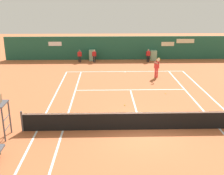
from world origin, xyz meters
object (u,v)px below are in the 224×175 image
(player_on_baseline, at_px, (157,67))
(ball_kid_left_post, at_px, (94,55))
(tennis_ball_mid_court, at_px, (125,105))
(tennis_ball_near_service_line, at_px, (166,93))
(ball_kid_right_post, at_px, (80,55))
(ball_kid_centre_post, at_px, (148,55))
(tennis_ball_by_sideline, at_px, (154,79))

(player_on_baseline, bearing_deg, ball_kid_left_post, -72.34)
(tennis_ball_mid_court, height_order, tennis_ball_near_service_line, same)
(tennis_ball_mid_court, bearing_deg, player_on_baseline, 63.75)
(player_on_baseline, relative_size, tennis_ball_mid_court, 26.85)
(ball_kid_left_post, xyz_separation_m, ball_kid_right_post, (-1.50, 0.00, -0.00))
(ball_kid_left_post, bearing_deg, ball_kid_right_post, 10.87)
(ball_kid_centre_post, bearing_deg, tennis_ball_mid_court, 79.41)
(ball_kid_right_post, xyz_separation_m, tennis_ball_near_service_line, (6.82, -10.12, -0.72))
(ball_kid_left_post, height_order, tennis_ball_by_sideline, ball_kid_left_post)
(ball_kid_centre_post, relative_size, tennis_ball_near_service_line, 19.67)
(ball_kid_left_post, xyz_separation_m, tennis_ball_near_service_line, (5.32, -10.12, -0.72))
(player_on_baseline, xyz_separation_m, ball_kid_left_post, (-5.40, 5.98, -0.19))
(ball_kid_left_post, bearing_deg, player_on_baseline, 142.97)
(ball_kid_right_post, relative_size, tennis_ball_near_service_line, 19.13)
(ball_kid_left_post, distance_m, tennis_ball_by_sideline, 8.26)
(player_on_baseline, relative_size, ball_kid_right_post, 1.40)
(ball_kid_centre_post, bearing_deg, player_on_baseline, 92.47)
(ball_kid_left_post, height_order, tennis_ball_near_service_line, ball_kid_left_post)
(tennis_ball_mid_court, bearing_deg, tennis_ball_by_sideline, 64.11)
(player_on_baseline, distance_m, tennis_ball_near_service_line, 4.25)
(tennis_ball_near_service_line, bearing_deg, player_on_baseline, 88.93)
(ball_kid_right_post, xyz_separation_m, tennis_ball_by_sideline, (6.63, -6.43, -0.72))
(player_on_baseline, xyz_separation_m, ball_kid_right_post, (-6.90, 5.98, -0.20))
(player_on_baseline, height_order, ball_kid_right_post, player_on_baseline)
(player_on_baseline, bearing_deg, tennis_ball_by_sideline, 34.83)
(player_on_baseline, distance_m, ball_kid_centre_post, 5.98)
(ball_kid_right_post, relative_size, tennis_ball_by_sideline, 19.13)
(tennis_ball_by_sideline, bearing_deg, tennis_ball_mid_court, -115.89)
(ball_kid_centre_post, height_order, tennis_ball_near_service_line, ball_kid_centre_post)
(ball_kid_centre_post, xyz_separation_m, tennis_ball_mid_court, (-3.31, -12.25, -0.74))
(ball_kid_right_post, distance_m, tennis_ball_near_service_line, 12.23)
(tennis_ball_by_sideline, distance_m, tennis_ball_near_service_line, 3.69)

